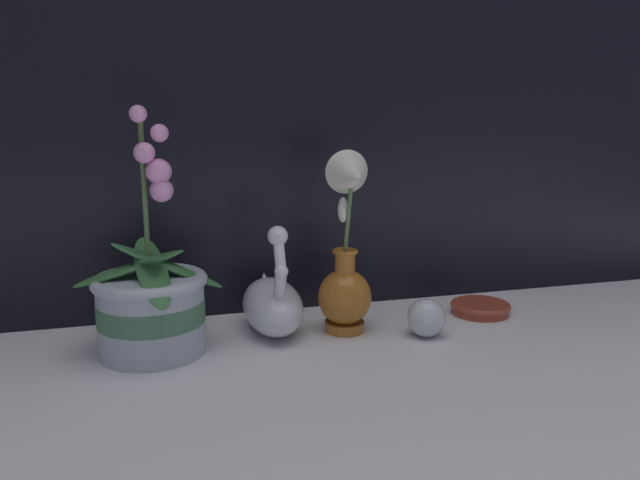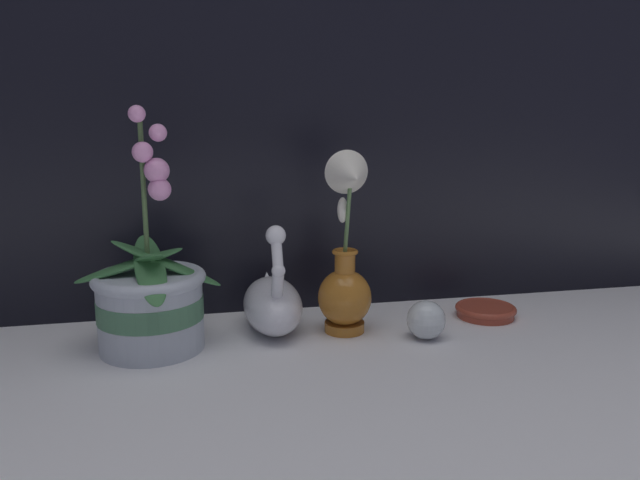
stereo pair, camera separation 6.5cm
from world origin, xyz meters
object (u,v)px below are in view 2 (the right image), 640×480
orchid_potted_plant (150,299)px  glass_sphere (426,320)px  blue_vase (346,265)px  swan_figurine (272,302)px  amber_dish (486,310)px

orchid_potted_plant → glass_sphere: 0.47m
blue_vase → swan_figurine: bearing=161.3°
glass_sphere → blue_vase: bearing=157.6°
swan_figurine → amber_dish: size_ratio=1.77×
orchid_potted_plant → glass_sphere: (0.46, -0.05, -0.05)m
glass_sphere → amber_dish: size_ratio=0.59×
orchid_potted_plant → amber_dish: size_ratio=3.44×
swan_figurine → orchid_potted_plant: bearing=-167.2°
blue_vase → glass_sphere: 0.17m
orchid_potted_plant → glass_sphere: orchid_potted_plant is taller
swan_figurine → glass_sphere: 0.27m
glass_sphere → amber_dish: (0.15, 0.09, -0.02)m
swan_figurine → amber_dish: 0.41m
orchid_potted_plant → swan_figurine: bearing=12.8°
orchid_potted_plant → glass_sphere: size_ratio=5.87×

